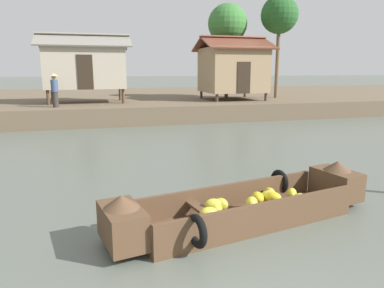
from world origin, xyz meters
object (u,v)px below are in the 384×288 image
at_px(banana_boat, 246,206).
at_px(stilt_house_left, 85,66).
at_px(palm_tree_near, 228,24).
at_px(vendor_person, 55,88).
at_px(palm_tree_mid, 279,16).
at_px(stilt_house_mid_left, 233,69).

height_order(banana_boat, stilt_house_left, stilt_house_left).
bearing_deg(palm_tree_near, stilt_house_left, -170.70).
xyz_separation_m(banana_boat, vendor_person, (-4.35, 13.23, 1.54)).
relative_size(banana_boat, palm_tree_mid, 0.81).
bearing_deg(palm_tree_mid, palm_tree_near, 159.94).
relative_size(banana_boat, stilt_house_left, 1.05).
distance_m(banana_boat, stilt_house_left, 16.07).
bearing_deg(stilt_house_left, stilt_house_mid_left, -0.94).
relative_size(banana_boat, palm_tree_near, 0.87).
height_order(palm_tree_near, vendor_person, palm_tree_near).
bearing_deg(palm_tree_mid, vendor_person, -168.71).
height_order(palm_tree_mid, vendor_person, palm_tree_mid).
bearing_deg(vendor_person, palm_tree_mid, 11.29).
xyz_separation_m(banana_boat, stilt_house_mid_left, (5.86, 15.44, 2.49)).
bearing_deg(vendor_person, banana_boat, -71.80).
bearing_deg(palm_tree_mid, stilt_house_left, -178.36).
xyz_separation_m(stilt_house_left, palm_tree_near, (8.97, 1.47, 2.65)).
distance_m(banana_boat, palm_tree_mid, 19.27).
relative_size(palm_tree_near, vendor_person, 3.62).
distance_m(stilt_house_left, palm_tree_mid, 12.45).
xyz_separation_m(palm_tree_mid, vendor_person, (-13.51, -2.70, -4.26)).
height_order(banana_boat, vendor_person, vendor_person).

